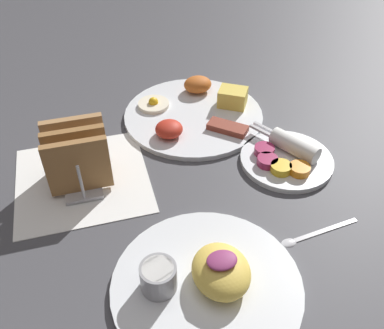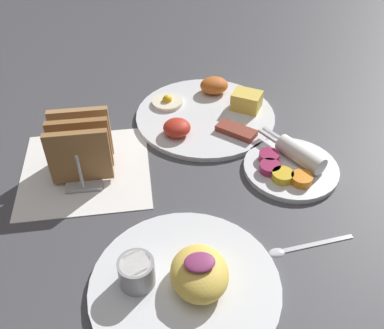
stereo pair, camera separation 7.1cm
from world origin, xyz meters
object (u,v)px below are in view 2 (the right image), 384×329
Objects in this scene: plate_condiments at (291,165)px; plate_foreground at (182,281)px; plate_breakfast at (207,112)px; toast_rack at (81,147)px.

plate_foreground is at bearing -136.26° from plate_condiments.
plate_breakfast is 2.41× the size of toast_rack.
plate_condiments is (0.12, -0.18, 0.00)m from plate_breakfast.
plate_condiments is 0.30m from plate_foreground.
plate_breakfast is 0.40m from plate_foreground.
toast_rack reaches higher than plate_foreground.
toast_rack is (-0.35, 0.05, 0.04)m from plate_condiments.
plate_breakfast is at bearing 75.70° from plate_foreground.
plate_breakfast is 1.10× the size of plate_foreground.
plate_foreground is (-0.10, -0.39, 0.00)m from plate_breakfast.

